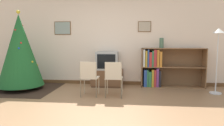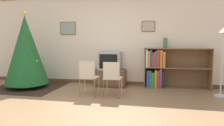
# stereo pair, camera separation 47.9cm
# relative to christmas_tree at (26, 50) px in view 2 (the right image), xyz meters

# --- Properties ---
(ground_plane) EXTENTS (24.00, 24.00, 0.00)m
(ground_plane) POSITION_rel_christmas_tree_xyz_m (2.13, -1.50, -1.04)
(ground_plane) COLOR #936B47
(wall_back) EXTENTS (8.36, 0.11, 2.70)m
(wall_back) POSITION_rel_christmas_tree_xyz_m (2.13, 0.91, 0.31)
(wall_back) COLOR beige
(wall_back) RESTS_ON ground_plane
(area_rug) EXTENTS (1.84, 1.70, 0.01)m
(area_rug) POSITION_rel_christmas_tree_xyz_m (-0.00, 0.00, -1.04)
(area_rug) COLOR #332319
(area_rug) RESTS_ON ground_plane
(christmas_tree) EXTENTS (1.16, 1.16, 2.08)m
(christmas_tree) POSITION_rel_christmas_tree_xyz_m (0.00, 0.00, 0.00)
(christmas_tree) COLOR maroon
(christmas_tree) RESTS_ON area_rug
(tv_console) EXTENTS (0.89, 0.50, 0.48)m
(tv_console) POSITION_rel_christmas_tree_xyz_m (2.25, 0.60, -0.80)
(tv_console) COLOR #4C311E
(tv_console) RESTS_ON ground_plane
(television) EXTENTS (0.61, 0.49, 0.51)m
(television) POSITION_rel_christmas_tree_xyz_m (2.25, 0.59, -0.31)
(television) COLOR #9E9E99
(television) RESTS_ON tv_console
(folding_chair_left) EXTENTS (0.40, 0.40, 0.82)m
(folding_chair_left) POSITION_rel_christmas_tree_xyz_m (1.96, -0.53, -0.57)
(folding_chair_left) COLOR beige
(folding_chair_left) RESTS_ON ground_plane
(folding_chair_right) EXTENTS (0.40, 0.40, 0.82)m
(folding_chair_right) POSITION_rel_christmas_tree_xyz_m (2.53, -0.53, -0.57)
(folding_chair_right) COLOR beige
(folding_chair_right) RESTS_ON ground_plane
(bookshelf) EXTENTS (1.73, 0.36, 1.10)m
(bookshelf) POSITION_rel_christmas_tree_xyz_m (3.75, 0.67, -0.51)
(bookshelf) COLOR olive
(bookshelf) RESTS_ON ground_plane
(vase) EXTENTS (0.12, 0.12, 0.28)m
(vase) POSITION_rel_christmas_tree_xyz_m (3.75, 0.66, 0.20)
(vase) COLOR #47664C
(vase) RESTS_ON bookshelf
(standing_lamp) EXTENTS (0.28, 0.28, 1.59)m
(standing_lamp) POSITION_rel_christmas_tree_xyz_m (4.99, 0.04, 0.18)
(standing_lamp) COLOR silver
(standing_lamp) RESTS_ON ground_plane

